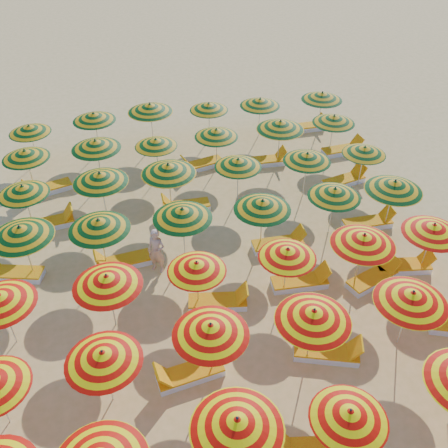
{
  "coord_description": "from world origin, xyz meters",
  "views": [
    {
      "loc": [
        -2.71,
        -11.14,
        10.94
      ],
      "look_at": [
        0.0,
        0.5,
        1.6
      ],
      "focal_mm": 40.0,
      "sensor_mm": 36.0,
      "label": 1
    }
  ],
  "objects_px": {
    "umbrella_18": "(0,299)",
    "umbrella_21": "(288,253)",
    "umbrella_42": "(29,129)",
    "umbrella_47": "(322,96)",
    "lounger_10": "(219,302)",
    "lounger_19": "(185,206)",
    "umbrella_13": "(103,357)",
    "umbrella_44": "(150,108)",
    "umbrella_20": "(197,266)",
    "umbrella_19": "(107,280)",
    "lounger_16": "(279,244)",
    "umbrella_38": "(156,143)",
    "beachgoer_a": "(156,251)",
    "umbrella_39": "(216,133)",
    "lounger_21": "(48,189)",
    "lounger_18": "(51,223)",
    "umbrella_27": "(263,205)",
    "umbrella_29": "(394,186)",
    "umbrella_37": "(96,144)",
    "lounger_7": "(188,374)",
    "umbrella_34": "(307,157)",
    "umbrella_43": "(94,117)",
    "umbrella_32": "(168,169)",
    "umbrella_41": "(334,119)",
    "lounger_20": "(345,180)",
    "umbrella_24": "(20,232)",
    "umbrella_46": "(260,102)",
    "umbrella_16": "(412,297)",
    "umbrella_26": "(182,213)",
    "umbrella_25": "(99,224)",
    "lounger_8": "(328,353)",
    "lounger_11": "(301,282)",
    "lounger_12": "(373,278)",
    "umbrella_33": "(238,163)",
    "lounger_14": "(14,274)",
    "umbrella_28": "(335,193)",
    "lounger_17": "(368,223)",
    "umbrella_40": "(280,125)",
    "lounger_13": "(404,266)",
    "umbrella_23": "(433,229)",
    "umbrella_31": "(100,177)",
    "umbrella_14": "(211,329)",
    "umbrella_45": "(209,107)",
    "umbrella_30": "(23,190)",
    "umbrella_15": "(314,315)",
    "umbrella_35": "(364,150)",
    "lounger_23": "(265,161)"
  },
  "relations": [
    {
      "from": "umbrella_32",
      "to": "umbrella_44",
      "type": "distance_m",
      "value": 5.06
    },
    {
      "from": "umbrella_32",
      "to": "umbrella_41",
      "type": "bearing_deg",
      "value": 19.61
    },
    {
      "from": "umbrella_13",
      "to": "umbrella_35",
      "type": "relative_size",
      "value": 1.07
    },
    {
      "from": "lounger_17",
      "to": "lounger_21",
      "type": "distance_m",
      "value": 12.12
    },
    {
      "from": "umbrella_19",
      "to": "lounger_16",
      "type": "bearing_deg",
      "value": 21.18
    },
    {
      "from": "umbrella_31",
      "to": "umbrella_14",
      "type": "bearing_deg",
      "value": -72.43
    },
    {
      "from": "umbrella_23",
      "to": "umbrella_34",
      "type": "bearing_deg",
      "value": 113.81
    },
    {
      "from": "umbrella_45",
      "to": "lounger_17",
      "type": "height_order",
      "value": "umbrella_45"
    },
    {
      "from": "umbrella_15",
      "to": "umbrella_13",
      "type": "bearing_deg",
      "value": 179.94
    },
    {
      "from": "lounger_21",
      "to": "beachgoer_a",
      "type": "relative_size",
      "value": 1.16
    },
    {
      "from": "umbrella_21",
      "to": "lounger_18",
      "type": "distance_m",
      "value": 8.67
    },
    {
      "from": "umbrella_42",
      "to": "umbrella_47",
      "type": "height_order",
      "value": "umbrella_47"
    },
    {
      "from": "lounger_11",
      "to": "lounger_12",
      "type": "relative_size",
      "value": 0.97
    },
    {
      "from": "umbrella_28",
      "to": "lounger_23",
      "type": "bearing_deg",
      "value": 99.71
    },
    {
      "from": "umbrella_28",
      "to": "umbrella_40",
      "type": "bearing_deg",
      "value": 93.96
    },
    {
      "from": "umbrella_47",
      "to": "umbrella_26",
      "type": "bearing_deg",
      "value": -135.87
    },
    {
      "from": "lounger_10",
      "to": "lounger_19",
      "type": "height_order",
      "value": "same"
    },
    {
      "from": "umbrella_29",
      "to": "umbrella_37",
      "type": "height_order",
      "value": "umbrella_29"
    },
    {
      "from": "umbrella_24",
      "to": "umbrella_46",
      "type": "distance_m",
      "value": 11.94
    },
    {
      "from": "umbrella_21",
      "to": "lounger_14",
      "type": "relative_size",
      "value": 1.04
    },
    {
      "from": "umbrella_16",
      "to": "lounger_7",
      "type": "distance_m",
      "value": 5.97
    },
    {
      "from": "umbrella_37",
      "to": "umbrella_38",
      "type": "relative_size",
      "value": 1.12
    },
    {
      "from": "umbrella_42",
      "to": "umbrella_39",
      "type": "bearing_deg",
      "value": -16.52
    },
    {
      "from": "umbrella_23",
      "to": "umbrella_37",
      "type": "relative_size",
      "value": 0.89
    },
    {
      "from": "umbrella_21",
      "to": "umbrella_25",
      "type": "xyz_separation_m",
      "value": [
        -5.16,
        2.32,
        0.18
      ]
    },
    {
      "from": "umbrella_39",
      "to": "lounger_8",
      "type": "relative_size",
      "value": 1.27
    },
    {
      "from": "lounger_12",
      "to": "umbrella_13",
      "type": "bearing_deg",
      "value": 176.43
    },
    {
      "from": "lounger_7",
      "to": "umbrella_34",
      "type": "bearing_deg",
      "value": -136.9
    },
    {
      "from": "umbrella_24",
      "to": "umbrella_29",
      "type": "xyz_separation_m",
      "value": [
        11.85,
        -0.26,
        0.01
      ]
    },
    {
      "from": "umbrella_16",
      "to": "lounger_13",
      "type": "distance_m",
      "value": 3.45
    },
    {
      "from": "umbrella_27",
      "to": "lounger_18",
      "type": "distance_m",
      "value": 7.58
    },
    {
      "from": "umbrella_18",
      "to": "umbrella_21",
      "type": "xyz_separation_m",
      "value": [
        7.72,
        0.14,
        -0.1
      ]
    },
    {
      "from": "umbrella_33",
      "to": "lounger_11",
      "type": "relative_size",
      "value": 1.03
    },
    {
      "from": "umbrella_18",
      "to": "umbrella_21",
      "type": "height_order",
      "value": "umbrella_18"
    },
    {
      "from": "umbrella_29",
      "to": "lounger_20",
      "type": "relative_size",
      "value": 1.25
    },
    {
      "from": "umbrella_21",
      "to": "umbrella_43",
      "type": "relative_size",
      "value": 0.83
    },
    {
      "from": "umbrella_15",
      "to": "beachgoer_a",
      "type": "distance_m",
      "value": 5.6
    },
    {
      "from": "umbrella_13",
      "to": "umbrella_37",
      "type": "height_order",
      "value": "umbrella_37"
    },
    {
      "from": "umbrella_30",
      "to": "umbrella_32",
      "type": "relative_size",
      "value": 0.81
    },
    {
      "from": "umbrella_21",
      "to": "lounger_21",
      "type": "xyz_separation_m",
      "value": [
        -7.19,
        7.19,
        -1.42
      ]
    },
    {
      "from": "lounger_7",
      "to": "umbrella_24",
      "type": "bearing_deg",
      "value": -57.72
    },
    {
      "from": "umbrella_23",
      "to": "lounger_13",
      "type": "distance_m",
      "value": 1.62
    },
    {
      "from": "umbrella_20",
      "to": "lounger_19",
      "type": "bearing_deg",
      "value": 85.04
    },
    {
      "from": "umbrella_26",
      "to": "umbrella_34",
      "type": "xyz_separation_m",
      "value": [
        5.03,
        2.5,
        -0.1
      ]
    },
    {
      "from": "umbrella_32",
      "to": "lounger_21",
      "type": "height_order",
      "value": "umbrella_32"
    },
    {
      "from": "umbrella_13",
      "to": "umbrella_44",
      "type": "xyz_separation_m",
      "value": [
        2.47,
        12.46,
        0.13
      ]
    },
    {
      "from": "lounger_18",
      "to": "beachgoer_a",
      "type": "bearing_deg",
      "value": -50.25
    },
    {
      "from": "umbrella_38",
      "to": "beachgoer_a",
      "type": "height_order",
      "value": "umbrella_38"
    },
    {
      "from": "umbrella_28",
      "to": "umbrella_39",
      "type": "relative_size",
      "value": 0.97
    },
    {
      "from": "lounger_12",
      "to": "umbrella_42",
      "type": "bearing_deg",
      "value": 117.55
    }
  ]
}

